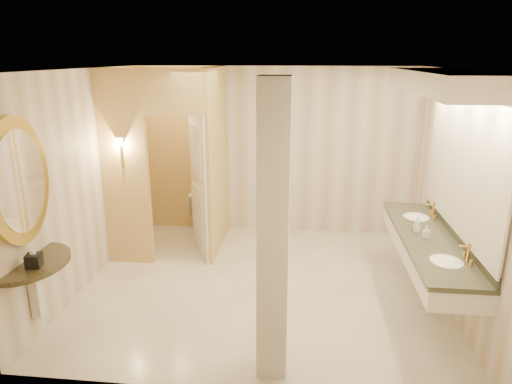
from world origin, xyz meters
TOP-DOWN VIEW (x-y plane):
  - floor at (0.00, 0.00)m, footprint 4.50×4.50m
  - ceiling at (0.00, 0.00)m, footprint 4.50×4.50m
  - wall_back at (0.00, 2.00)m, footprint 4.50×0.02m
  - wall_front at (0.00, -2.00)m, footprint 4.50×0.02m
  - wall_left at (-2.25, 0.00)m, footprint 0.02×4.00m
  - wall_right at (2.25, 0.00)m, footprint 0.02×4.00m
  - toilet_closet at (-1.13, 0.97)m, footprint 1.50×1.55m
  - wall_sconce at (-1.93, 0.43)m, footprint 0.14×0.14m
  - vanity at (1.98, -0.29)m, footprint 0.75×2.64m
  - console_shelf at (-2.21, -1.40)m, footprint 0.96×0.96m
  - pillar at (0.26, -1.65)m, footprint 0.27×0.27m
  - tissue_box at (-2.08, -1.52)m, footprint 0.16×0.16m
  - toilet at (-1.16, 1.75)m, footprint 0.57×0.82m
  - soap_bottle_a at (1.89, -0.35)m, footprint 0.07×0.08m
  - soap_bottle_b at (1.84, -0.13)m, footprint 0.11×0.11m
  - soap_bottle_c at (1.83, -0.19)m, footprint 0.10×0.10m

SIDE VIEW (x-z plane):
  - floor at x=0.00m, z-range 0.00..0.00m
  - toilet at x=-1.16m, z-range 0.00..0.76m
  - soap_bottle_b at x=1.84m, z-range 0.88..0.99m
  - tissue_box at x=-2.08m, z-range 0.88..1.01m
  - soap_bottle_a at x=1.89m, z-range 0.88..1.01m
  - soap_bottle_c at x=1.83m, z-range 0.88..1.07m
  - console_shelf at x=-2.21m, z-range 0.38..2.31m
  - wall_back at x=0.00m, z-range 0.00..2.70m
  - wall_front at x=0.00m, z-range 0.00..2.70m
  - wall_left at x=-2.25m, z-range 0.00..2.70m
  - wall_right at x=2.25m, z-range 0.00..2.70m
  - pillar at x=0.26m, z-range 0.00..2.70m
  - toilet_closet at x=-1.13m, z-range 0.04..2.74m
  - vanity at x=1.98m, z-range 0.58..2.67m
  - wall_sconce at x=-1.93m, z-range 1.52..1.94m
  - ceiling at x=0.00m, z-range 2.70..2.70m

